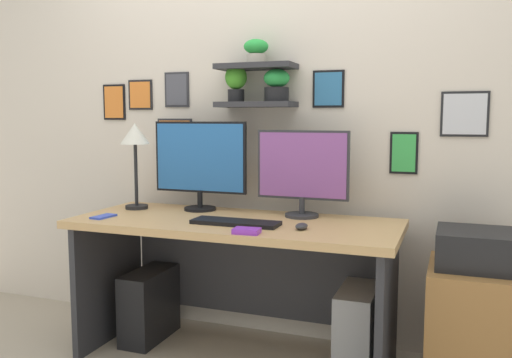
% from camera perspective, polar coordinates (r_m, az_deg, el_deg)
% --- Properties ---
extents(back_wall_assembly, '(4.40, 0.24, 2.70)m').
position_cam_1_polar(back_wall_assembly, '(3.15, 0.75, 7.93)').
color(back_wall_assembly, beige).
rests_on(back_wall_assembly, ground).
extents(desk, '(1.68, 0.68, 0.75)m').
position_cam_1_polar(desk, '(2.89, -1.84, -8.21)').
color(desk, tan).
rests_on(desk, ground).
extents(monitor_left, '(0.56, 0.18, 0.50)m').
position_cam_1_polar(monitor_left, '(3.07, -5.93, 1.83)').
color(monitor_left, black).
rests_on(monitor_left, desk).
extents(monitor_right, '(0.50, 0.18, 0.46)m').
position_cam_1_polar(monitor_right, '(2.86, 4.94, 0.93)').
color(monitor_right, '#2D2D33').
rests_on(monitor_right, desk).
extents(keyboard, '(0.44, 0.14, 0.02)m').
position_cam_1_polar(keyboard, '(2.67, -2.17, -4.61)').
color(keyboard, black).
rests_on(keyboard, desk).
extents(computer_mouse, '(0.06, 0.09, 0.03)m').
position_cam_1_polar(computer_mouse, '(2.56, 4.83, -5.00)').
color(computer_mouse, '#2D2D33').
rests_on(computer_mouse, desk).
extents(desk_lamp, '(0.17, 0.17, 0.49)m').
position_cam_1_polar(desk_lamp, '(3.17, -12.65, 3.85)').
color(desk_lamp, black).
rests_on(desk_lamp, desk).
extents(cell_phone, '(0.08, 0.15, 0.01)m').
position_cam_1_polar(cell_phone, '(2.97, -15.81, -3.83)').
color(cell_phone, blue).
rests_on(cell_phone, desk).
extents(scissors_tray, '(0.13, 0.09, 0.02)m').
position_cam_1_polar(scissors_tray, '(2.47, -0.99, -5.50)').
color(scissors_tray, purple).
rests_on(scissors_tray, desk).
extents(drawer_cabinet, '(0.44, 0.50, 0.59)m').
position_cam_1_polar(drawer_cabinet, '(2.80, 22.21, -14.44)').
color(drawer_cabinet, '#9E6B38').
rests_on(drawer_cabinet, ground).
extents(printer, '(0.38, 0.34, 0.17)m').
position_cam_1_polar(printer, '(2.69, 22.56, -6.85)').
color(printer, black).
rests_on(printer, drawer_cabinet).
extents(computer_tower_left, '(0.18, 0.40, 0.40)m').
position_cam_1_polar(computer_tower_left, '(3.25, -11.18, -12.90)').
color(computer_tower_left, black).
rests_on(computer_tower_left, ground).
extents(computer_tower_right, '(0.18, 0.40, 0.43)m').
position_cam_1_polar(computer_tower_right, '(2.87, 10.66, -15.35)').
color(computer_tower_right, '#99999E').
rests_on(computer_tower_right, ground).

